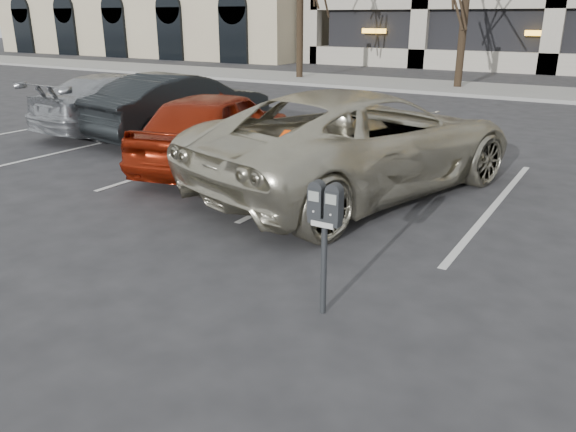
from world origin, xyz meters
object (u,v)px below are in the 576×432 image
at_px(suv_silver, 360,141).
at_px(car_silver, 128,102).
at_px(car_red, 218,128).
at_px(car_dark, 182,106).
at_px(parking_meter, 325,217).

relative_size(suv_silver, car_silver, 1.33).
relative_size(suv_silver, car_red, 1.49).
bearing_deg(car_red, car_silver, -34.91).
distance_m(car_dark, car_silver, 1.74).
height_order(suv_silver, car_red, suv_silver).
xyz_separation_m(parking_meter, car_red, (-4.24, 3.83, -0.24)).
xyz_separation_m(car_red, car_silver, (-4.10, 1.68, -0.03)).
height_order(car_dark, car_silver, car_dark).
distance_m(parking_meter, car_dark, 8.62).
height_order(parking_meter, suv_silver, suv_silver).
distance_m(car_red, car_dark, 2.91).
distance_m(suv_silver, car_silver, 7.16).
bearing_deg(car_dark, car_red, 153.64).
xyz_separation_m(suv_silver, car_dark, (-5.22, 1.74, -0.07)).
distance_m(parking_meter, car_red, 5.72).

